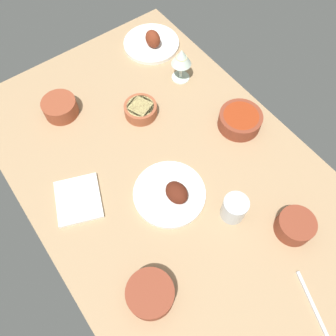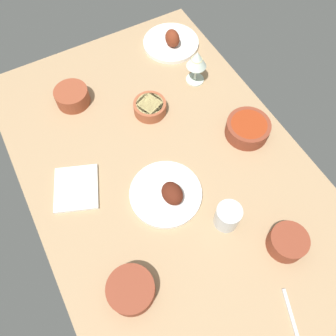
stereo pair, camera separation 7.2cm
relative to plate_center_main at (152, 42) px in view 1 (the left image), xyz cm
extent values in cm
cube|color=tan|center=(51.63, -29.76, -3.79)|extent=(140.00, 90.00, 4.00)
cylinder|color=white|center=(-0.48, 0.11, -0.99)|extent=(23.05, 23.05, 1.60)
ellipsoid|color=maroon|center=(1.49, -0.35, 3.07)|extent=(7.06, 5.49, 7.10)
cylinder|color=white|center=(58.90, -34.58, -0.99)|extent=(23.25, 23.25, 1.60)
ellipsoid|color=#511E11|center=(61.14, -33.45, 2.35)|extent=(8.11, 6.34, 5.54)
cylinder|color=#A35133|center=(26.52, -23.55, 0.46)|extent=(11.89, 11.89, 4.50)
cylinder|color=#D6BC70|center=(26.52, -23.55, 2.21)|extent=(9.75, 9.75, 1.00)
cylinder|color=brown|center=(90.40, -11.31, 1.29)|extent=(11.18, 11.18, 6.17)
cylinder|color=white|center=(90.40, -11.31, 3.88)|extent=(9.17, 9.17, 1.00)
cylinder|color=brown|center=(51.31, 1.87, 1.02)|extent=(15.24, 15.24, 5.62)
cylinder|color=#9E3314|center=(51.31, 1.87, 3.33)|extent=(12.50, 12.50, 1.00)
cylinder|color=brown|center=(8.81, -46.63, 1.19)|extent=(12.36, 12.36, 5.96)
cylinder|color=brown|center=(8.81, -46.63, 3.67)|extent=(10.13, 10.13, 1.00)
cylinder|color=brown|center=(80.46, -57.03, 1.07)|extent=(13.28, 13.28, 5.73)
cylinder|color=#DBCC7A|center=(80.46, -57.03, 3.44)|extent=(10.89, 10.89, 1.00)
cylinder|color=silver|center=(21.24, -1.17, -1.54)|extent=(7.00, 7.00, 0.50)
cylinder|color=silver|center=(21.24, -1.17, 2.21)|extent=(1.00, 1.00, 7.00)
cone|color=silver|center=(21.24, -1.17, 8.96)|extent=(7.60, 7.60, 6.50)
cylinder|color=beige|center=(21.24, -1.17, 7.51)|extent=(4.18, 4.18, 2.80)
cylinder|color=silver|center=(75.67, -22.60, 2.50)|extent=(7.67, 7.67, 8.58)
cube|color=white|center=(43.24, -59.02, -1.19)|extent=(19.80, 18.76, 1.20)
cube|color=silver|center=(108.55, -22.53, -1.39)|extent=(16.84, 7.04, 0.80)
camera|label=1|loc=(94.32, -61.29, 98.16)|focal=36.19mm
camera|label=2|loc=(98.20, -55.20, 98.16)|focal=36.19mm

